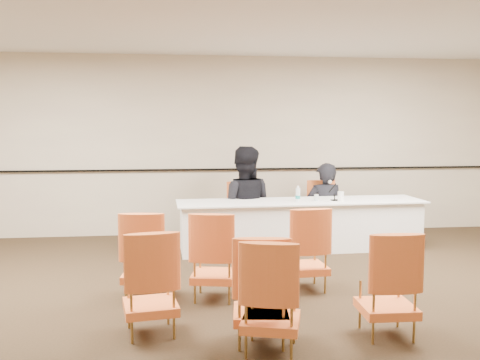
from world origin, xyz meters
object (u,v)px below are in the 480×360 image
Objects in this scene: aud_chair_extra at (271,295)px; panel_table at (301,225)px; aud_chair_back_mid at (261,288)px; panelist_main_chair at (324,211)px; panelist_main at (324,216)px; aud_chair_back_right at (387,283)px; drinking_glass at (316,198)px; microphone at (335,191)px; panelist_second at (243,209)px; panelist_second_chair at (243,213)px; water_bottle at (298,194)px; aud_chair_front_left at (145,254)px; aud_chair_back_left at (150,282)px; aud_chair_front_mid at (214,255)px; coffee_cup at (341,197)px; aud_chair_front_right at (305,248)px.

panel_table is at bearing 88.93° from aud_chair_extra.
aud_chair_back_mid and aud_chair_extra have the same top height.
panel_table is at bearing -134.60° from panelist_main_chair.
panelist_main reaches higher than aud_chair_back_right.
panelist_main_chair is at bearing 63.94° from drinking_glass.
microphone is 3.01× the size of drinking_glass.
panelist_second is (-1.32, -0.04, 0.14)m from panelist_main.
panelist_second_chair and aud_chair_extra have the same top height.
panelist_second is at bearing -180.00° from panelist_main_chair.
water_bottle is at bearing 92.84° from aud_chair_back_right.
aud_chair_front_left reaches higher than drinking_glass.
panelist_second_chair is 1.00× the size of aud_chair_extra.
water_bottle is 2.87m from aud_chair_front_left.
drinking_glass is (0.22, -0.06, 0.42)m from panel_table.
drinking_glass is 0.11× the size of aud_chair_back_left.
drinking_glass is at bearing 62.86° from aud_chair_front_mid.
panelist_second reaches higher than coffee_cup.
microphone reaches higher than panelist_main_chair.
aud_chair_extra reaches higher than coffee_cup.
aud_chair_front_right is 1.99m from aud_chair_back_left.
aud_chair_back_right reaches higher than drinking_glass.
panelist_second is 8.44× the size of water_bottle.
panel_table is 2.57m from aud_chair_front_mid.
panel_table is 2.95m from aud_chair_front_left.
aud_chair_back_mid is (-1.14, -3.32, 0.11)m from panel_table.
aud_chair_back_left is 1.00× the size of aud_chair_back_right.
panel_table is at bearing 48.79° from aud_chair_front_left.
microphone is at bearing 58.21° from aud_chair_front_mid.
panelist_second_chair is 3.16× the size of microphone.
coffee_cup is at bearing 40.23° from aud_chair_front_left.
water_bottle is at bearing 67.71° from aud_chair_front_mid.
panelist_second reaches higher than aud_chair_back_left.
aud_chair_back_left is at bearing -111.72° from panelist_second_chair.
panelist_second_chair is (-0.79, 0.53, 0.11)m from panel_table.
aud_chair_back_left reaches higher than panel_table.
panelist_main is at bearing 45.40° from panel_table.
aud_chair_back_right and aud_chair_extra have the same top height.
panel_table is 15.77× the size of water_bottle.
panelist_second_chair is 4.03m from aud_chair_extra.
panelist_second_chair and aud_chair_front_mid have the same top height.
panelist_second_chair is 2.72m from aud_chair_front_mid.
water_bottle is at bearing 78.97° from aud_chair_back_mid.
panelist_main is at bearing 83.95° from aud_chair_back_right.
coffee_cup is 0.15× the size of aud_chair_back_mid.
aud_chair_back_mid is (-0.73, -1.40, 0.00)m from aud_chair_front_right.
aud_chair_front_mid is 1.00× the size of aud_chair_extra.
aud_chair_front_left is at bearing 142.20° from aud_chair_extra.
panelist_main_chair is at bearing 84.54° from aud_chair_extra.
aud_chair_back_mid is at bearing -112.58° from drinking_glass.
microphone is at bearing -5.96° from drinking_glass.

